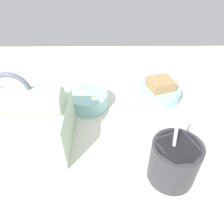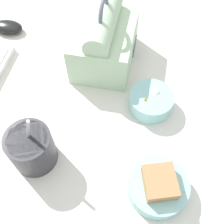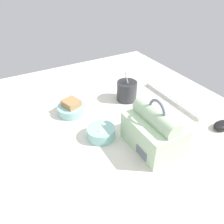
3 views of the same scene
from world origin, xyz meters
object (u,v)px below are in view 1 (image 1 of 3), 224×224
at_px(soup_cup, 174,161).
at_px(bento_bowl_snacks, 89,100).
at_px(bento_bowl_sandwich, 159,91).
at_px(lunch_bag, 23,122).

distance_m(soup_cup, bento_bowl_snacks, 0.31).
xyz_separation_m(soup_cup, bento_bowl_sandwich, (-0.02, -0.28, -0.03)).
relative_size(soup_cup, bento_bowl_sandwich, 1.25).
bearing_deg(soup_cup, bento_bowl_sandwich, -94.55).
bearing_deg(bento_bowl_sandwich, bento_bowl_snacks, 10.87).
bearing_deg(lunch_bag, soup_cup, 164.16).
bearing_deg(lunch_bag, bento_bowl_snacks, -132.99).
xyz_separation_m(lunch_bag, soup_cup, (-0.33, 0.09, -0.02)).
xyz_separation_m(bento_bowl_sandwich, bento_bowl_snacks, (0.21, 0.04, -0.00)).
bearing_deg(bento_bowl_sandwich, lunch_bag, 28.17).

